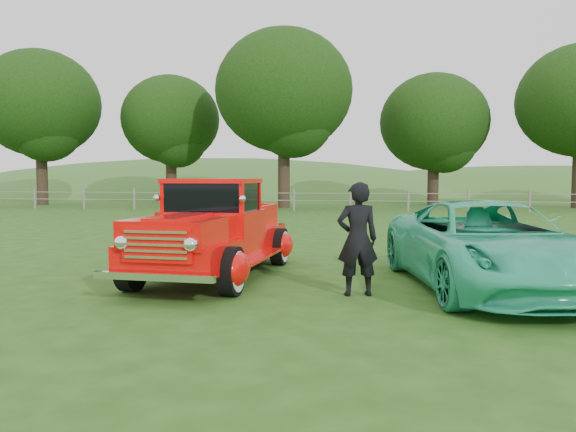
# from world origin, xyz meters

# --- Properties ---
(ground) EXTENTS (140.00, 140.00, 0.00)m
(ground) POSITION_xyz_m (0.00, 0.00, 0.00)
(ground) COLOR #224B14
(ground) RESTS_ON ground
(distant_hills) EXTENTS (116.00, 60.00, 18.00)m
(distant_hills) POSITION_xyz_m (-4.08, 59.46, -4.55)
(distant_hills) COLOR #3D6926
(distant_hills) RESTS_ON ground
(fence_line) EXTENTS (48.00, 0.12, 1.20)m
(fence_line) POSITION_xyz_m (0.00, 22.00, 0.60)
(fence_line) COLOR slate
(fence_line) RESTS_ON ground
(tree_far_west) EXTENTS (7.60, 7.60, 9.93)m
(tree_far_west) POSITION_xyz_m (-20.00, 26.00, 6.49)
(tree_far_west) COLOR black
(tree_far_west) RESTS_ON ground
(tree_mid_west) EXTENTS (6.40, 6.40, 8.46)m
(tree_mid_west) POSITION_xyz_m (-12.00, 28.00, 5.55)
(tree_mid_west) COLOR black
(tree_mid_west) RESTS_ON ground
(tree_near_west) EXTENTS (8.00, 8.00, 10.42)m
(tree_near_west) POSITION_xyz_m (-4.00, 25.00, 6.80)
(tree_near_west) COLOR black
(tree_near_west) RESTS_ON ground
(tree_near_east) EXTENTS (6.80, 6.80, 8.33)m
(tree_near_east) POSITION_xyz_m (5.00, 29.00, 5.25)
(tree_near_east) COLOR black
(tree_near_east) RESTS_ON ground
(red_pickup) EXTENTS (2.51, 5.10, 1.78)m
(red_pickup) POSITION_xyz_m (-1.77, 2.08, 0.80)
(red_pickup) COLOR black
(red_pickup) RESTS_ON ground
(teal_sedan) EXTENTS (3.21, 5.46, 1.42)m
(teal_sedan) POSITION_xyz_m (2.89, 1.60, 0.71)
(teal_sedan) COLOR #30C293
(teal_sedan) RESTS_ON ground
(man) EXTENTS (0.71, 0.55, 1.73)m
(man) POSITION_xyz_m (0.83, 0.83, 0.87)
(man) COLOR black
(man) RESTS_ON ground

